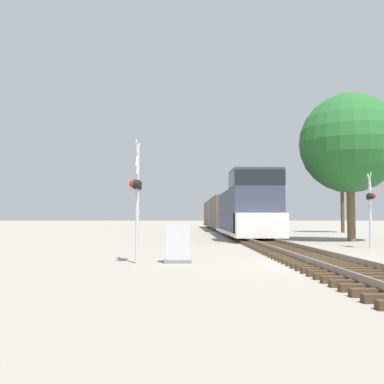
% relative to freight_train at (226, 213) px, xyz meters
% --- Properties ---
extents(ground_plane, '(400.00, 400.00, 0.00)m').
position_rel_freight_train_xyz_m(ground_plane, '(0.00, -34.15, -1.98)').
color(ground_plane, gray).
extents(rail_track_bed, '(2.60, 160.00, 0.31)m').
position_rel_freight_train_xyz_m(rail_track_bed, '(0.00, -34.15, -1.84)').
color(rail_track_bed, '#42301E').
rests_on(rail_track_bed, ground).
extents(freight_train, '(3.08, 46.97, 4.53)m').
position_rel_freight_train_xyz_m(freight_train, '(0.00, 0.00, 0.00)').
color(freight_train, '#33384C').
rests_on(freight_train, ground).
extents(crossing_signal_near, '(0.33, 1.00, 4.06)m').
position_rel_freight_train_xyz_m(crossing_signal_near, '(-6.07, -33.51, 0.46)').
color(crossing_signal_near, '#B7B7BC').
rests_on(crossing_signal_near, ground).
extents(crossing_signal_far, '(0.50, 1.01, 3.72)m').
position_rel_freight_train_xyz_m(crossing_signal_far, '(4.74, -26.38, 0.37)').
color(crossing_signal_far, '#B7B7BC').
rests_on(crossing_signal_far, ground).
extents(relay_cabinet, '(0.90, 0.53, 1.25)m').
position_rel_freight_train_xyz_m(relay_cabinet, '(-4.69, -33.36, -1.36)').
color(relay_cabinet, slate).
rests_on(relay_cabinet, ground).
extents(tree_far_right, '(6.38, 6.38, 9.47)m').
position_rel_freight_train_xyz_m(tree_far_right, '(6.12, -20.04, 4.28)').
color(tree_far_right, brown).
rests_on(tree_far_right, ground).
extents(tree_mid_background, '(4.48, 4.48, 9.55)m').
position_rel_freight_train_xyz_m(tree_mid_background, '(11.26, -3.88, 5.30)').
color(tree_mid_background, '#473521').
rests_on(tree_mid_background, ground).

